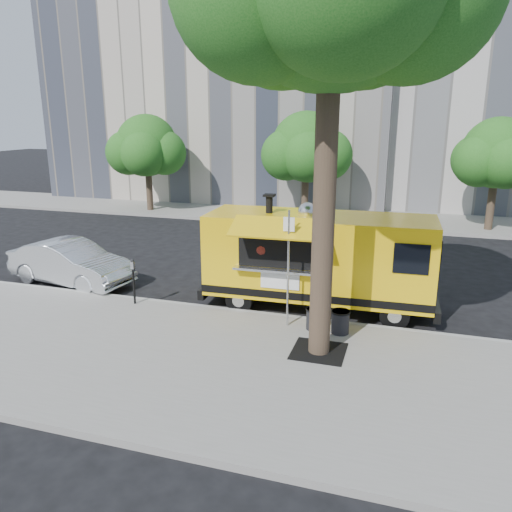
% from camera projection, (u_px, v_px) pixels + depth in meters
% --- Properties ---
extents(ground, '(120.00, 120.00, 0.00)m').
position_uv_depth(ground, '(249.00, 303.00, 14.76)').
color(ground, black).
rests_on(ground, ground).
extents(sidewalk, '(60.00, 6.00, 0.15)m').
position_uv_depth(sidewalk, '(193.00, 362.00, 11.06)').
color(sidewalk, gray).
rests_on(sidewalk, ground).
extents(curb, '(60.00, 0.14, 0.16)m').
position_uv_depth(curb, '(238.00, 312.00, 13.88)').
color(curb, '#999993').
rests_on(curb, ground).
extents(far_sidewalk, '(60.00, 5.00, 0.15)m').
position_uv_depth(far_sidewalk, '(325.00, 217.00, 27.16)').
color(far_sidewalk, gray).
rests_on(far_sidewalk, ground).
extents(building_left, '(22.00, 14.00, 24.00)m').
position_uv_depth(building_left, '(236.00, 16.00, 34.06)').
color(building_left, '#BAAC9B').
rests_on(building_left, ground).
extents(tree_well, '(1.20, 1.20, 0.02)m').
position_uv_depth(tree_well, '(319.00, 351.00, 11.40)').
color(tree_well, black).
rests_on(tree_well, sidewalk).
extents(far_tree_a, '(3.42, 3.42, 5.36)m').
position_uv_depth(far_tree_a, '(147.00, 146.00, 27.91)').
color(far_tree_a, '#33261C').
rests_on(far_tree_a, far_sidewalk).
extents(far_tree_b, '(3.60, 3.60, 5.50)m').
position_uv_depth(far_tree_b, '(306.00, 147.00, 25.70)').
color(far_tree_b, '#33261C').
rests_on(far_tree_b, far_sidewalk).
extents(far_tree_c, '(3.24, 3.24, 5.21)m').
position_uv_depth(far_tree_c, '(497.00, 153.00, 22.88)').
color(far_tree_c, '#33261C').
rests_on(far_tree_c, far_sidewalk).
extents(sign_post, '(0.28, 0.06, 3.00)m').
position_uv_depth(sign_post, '(288.00, 262.00, 12.39)').
color(sign_post, silver).
rests_on(sign_post, sidewalk).
extents(parking_meter, '(0.11, 0.11, 1.33)m').
position_uv_depth(parking_meter, '(133.00, 276.00, 14.11)').
color(parking_meter, black).
rests_on(parking_meter, sidewalk).
extents(food_truck, '(6.61, 3.17, 3.22)m').
position_uv_depth(food_truck, '(317.00, 258.00, 13.94)').
color(food_truck, yellow).
rests_on(food_truck, ground).
extents(sedan, '(4.53, 2.21, 1.43)m').
position_uv_depth(sedan, '(71.00, 263.00, 16.32)').
color(sedan, silver).
rests_on(sedan, ground).
extents(trash_bin_left, '(0.45, 0.45, 0.54)m').
position_uv_depth(trash_bin_left, '(315.00, 318.00, 12.54)').
color(trash_bin_left, black).
rests_on(trash_bin_left, sidewalk).
extents(trash_bin_right, '(0.48, 0.48, 0.58)m').
position_uv_depth(trash_bin_right, '(340.00, 321.00, 12.30)').
color(trash_bin_right, black).
rests_on(trash_bin_right, sidewalk).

